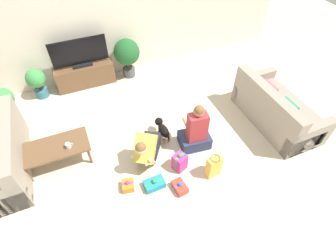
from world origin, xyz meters
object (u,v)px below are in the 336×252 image
object	(u,v)px
potted_plant_back_right	(127,54)
mug	(68,145)
potted_plant_back_left	(37,81)
gift_box_c	(128,185)
gift_box_d	(154,184)
potted_plant_corner_left	(5,103)
gift_bag_a	(214,166)
gift_box_b	(180,162)
tv	(80,54)
dog	(162,128)
coffee_table	(55,149)
gift_box_a	(180,187)
tv_console	(85,75)
person_sitting	(196,132)
person_kneeling	(147,148)
sofa_right	(276,110)

from	to	relation	value
potted_plant_back_right	mug	xyz separation A→B (m)	(-1.59, -2.05, -0.13)
potted_plant_back_right	potted_plant_back_left	xyz separation A→B (m)	(-1.95, 0.00, -0.18)
gift_box_c	gift_box_d	bearing A→B (deg)	-18.34
potted_plant_corner_left	gift_bag_a	xyz separation A→B (m)	(2.97, -2.62, -0.22)
potted_plant_back_right	gift_box_b	size ratio (longest dim) A/B	2.44
tv	potted_plant_back_right	xyz separation A→B (m)	(0.97, -0.05, -0.19)
dog	mug	xyz separation A→B (m)	(-1.60, 0.02, 0.25)
potted_plant_back_right	potted_plant_back_left	distance (m)	1.96
potted_plant_corner_left	mug	size ratio (longest dim) A/B	6.15
coffee_table	potted_plant_corner_left	bearing A→B (deg)	117.01
potted_plant_back_right	gift_box_a	distance (m)	3.25
potted_plant_back_left	tv_console	bearing A→B (deg)	2.94
tv_console	tv	distance (m)	0.51
potted_plant_back_right	potted_plant_back_left	world-z (taller)	potted_plant_back_right
gift_bag_a	gift_box_a	bearing A→B (deg)	-175.51
gift_box_a	gift_box_c	size ratio (longest dim) A/B	1.19
gift_box_b	mug	xyz separation A→B (m)	(-1.59, 0.79, 0.29)
potted_plant_back_left	mug	xyz separation A→B (m)	(0.36, -2.05, 0.05)
gift_bag_a	person_sitting	bearing A→B (deg)	89.57
coffee_table	person_kneeling	bearing A→B (deg)	-21.07
coffee_table	potted_plant_corner_left	world-z (taller)	potted_plant_corner_left
potted_plant_back_right	person_sitting	size ratio (longest dim) A/B	0.93
tv_console	person_kneeling	size ratio (longest dim) A/B	1.59
potted_plant_corner_left	person_sitting	size ratio (longest dim) A/B	0.76
sofa_right	gift_bag_a	world-z (taller)	sofa_right
mug	potted_plant_back_right	bearing A→B (deg)	52.20
potted_plant_back_left	gift_bag_a	bearing A→B (deg)	-52.84
person_sitting	coffee_table	bearing A→B (deg)	-6.88
sofa_right	gift_bag_a	distance (m)	1.80
tv_console	dog	size ratio (longest dim) A/B	2.27
coffee_table	mug	size ratio (longest dim) A/B	8.96
gift_box_c	gift_box_d	world-z (taller)	gift_box_c
dog	gift_box_b	distance (m)	0.77
gift_box_b	gift_box_c	world-z (taller)	gift_box_b
tv	person_sitting	xyz separation A→B (m)	(1.43, -2.55, -0.42)
gift_box_d	gift_bag_a	xyz separation A→B (m)	(0.95, -0.16, 0.15)
sofa_right	gift_bag_a	xyz separation A→B (m)	(-1.68, -0.62, -0.09)
potted_plant_back_left	gift_box_a	bearing A→B (deg)	-60.92
person_sitting	gift_box_a	xyz separation A→B (m)	(-0.62, -0.71, -0.28)
tv_console	potted_plant_back_left	bearing A→B (deg)	-177.06
tv	gift_box_a	size ratio (longest dim) A/B	4.10
coffee_table	potted_plant_corner_left	xyz separation A→B (m)	(-0.72, 1.41, 0.07)
person_kneeling	potted_plant_back_left	bearing A→B (deg)	155.57
tv_console	gift_box_a	size ratio (longest dim) A/B	4.45
person_sitting	gift_box_a	size ratio (longest dim) A/B	3.47
person_sitting	dog	distance (m)	0.64
gift_box_a	gift_box_c	xyz separation A→B (m)	(-0.73, 0.33, 0.00)
potted_plant_back_left	mug	world-z (taller)	potted_plant_back_left
gift_box_d	potted_plant_corner_left	bearing A→B (deg)	129.36
coffee_table	person_sitting	distance (m)	2.33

